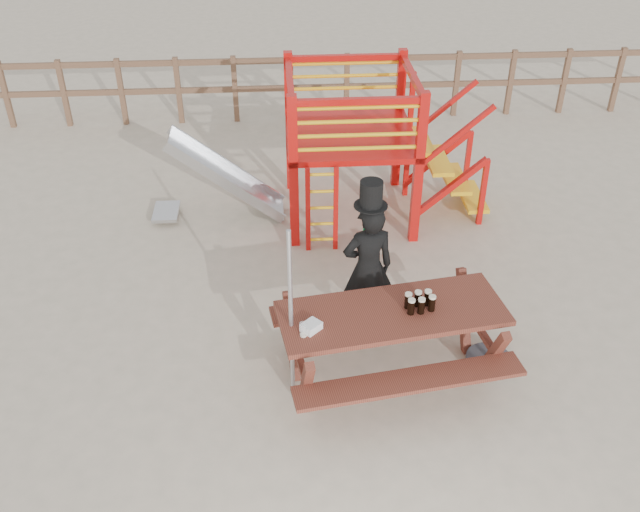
{
  "coord_description": "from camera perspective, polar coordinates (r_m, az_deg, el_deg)",
  "views": [
    {
      "loc": [
        -0.81,
        -5.26,
        5.23
      ],
      "look_at": [
        -0.4,
        0.8,
        1.13
      ],
      "focal_mm": 40.0,
      "sensor_mm": 36.0,
      "label": 1
    }
  ],
  "objects": [
    {
      "name": "metal_pole",
      "position": [
        6.79,
        -2.34,
        -4.89
      ],
      "size": [
        0.04,
        0.04,
        1.94
      ],
      "primitive_type": "cylinder",
      "color": "#B2B2B7",
      "rests_on": "ground"
    },
    {
      "name": "picnic_table",
      "position": [
        7.26,
        5.68,
        -6.37
      ],
      "size": [
        2.45,
        1.87,
        0.87
      ],
      "rotation": [
        0.0,
        0.0,
        0.15
      ],
      "color": "brown",
      "rests_on": "ground"
    },
    {
      "name": "empty_glasses",
      "position": [
        6.69,
        -1.34,
        -5.95
      ],
      "size": [
        0.07,
        0.07,
        0.15
      ],
      "color": "silver",
      "rests_on": "picnic_table"
    },
    {
      "name": "playground_fort",
      "position": [
        9.81,
        1.98,
        8.91
      ],
      "size": [
        4.71,
        1.84,
        2.1
      ],
      "color": "#BC0F0C",
      "rests_on": "ground"
    },
    {
      "name": "man_with_hat",
      "position": [
        7.75,
        3.86,
        -0.72
      ],
      "size": [
        0.62,
        0.46,
        1.85
      ],
      "rotation": [
        0.0,
        0.0,
        3.31
      ],
      "color": "black",
      "rests_on": "ground"
    },
    {
      "name": "stout_pints",
      "position": [
        7.06,
        7.98,
        -3.66
      ],
      "size": [
        0.3,
        0.2,
        0.17
      ],
      "color": "black",
      "rests_on": "picnic_table"
    },
    {
      "name": "ground",
      "position": [
        7.46,
        3.53,
        -10.59
      ],
      "size": [
        60.0,
        60.0,
        0.0
      ],
      "primitive_type": "plane",
      "color": "beige",
      "rests_on": "ground"
    },
    {
      "name": "paper_bag",
      "position": [
        6.77,
        -0.71,
        -5.67
      ],
      "size": [
        0.23,
        0.23,
        0.08
      ],
      "primitive_type": "cube",
      "rotation": [
        0.0,
        0.0,
        0.76
      ],
      "color": "white",
      "rests_on": "picnic_table"
    },
    {
      "name": "back_fence",
      "position": [
        13.08,
        -0.09,
        13.91
      ],
      "size": [
        15.09,
        0.09,
        1.2
      ],
      "color": "brown",
      "rests_on": "ground"
    },
    {
      "name": "parasol_base",
      "position": [
        7.88,
        13.32,
        -8.18
      ],
      "size": [
        0.48,
        0.48,
        0.2
      ],
      "color": "#3A3A3F",
      "rests_on": "ground"
    }
  ]
}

